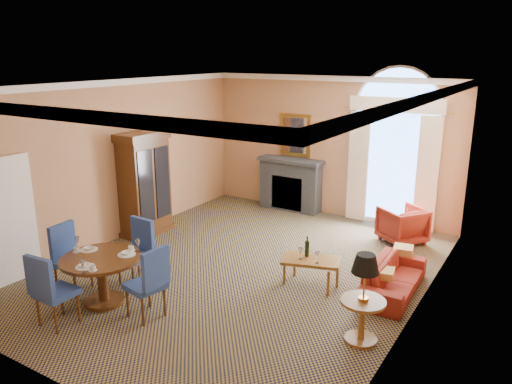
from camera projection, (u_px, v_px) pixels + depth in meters
The scene contains 12 objects.
ground at pixel (241, 269), 8.83m from camera, with size 7.50×7.50×0.00m, color #13133C.
room_envelope at pixel (260, 123), 8.71m from camera, with size 6.04×7.52×3.45m.
armoire at pixel (145, 185), 10.33m from camera, with size 0.62×1.10×2.15m.
dining_table at pixel (102, 269), 7.50m from camera, with size 1.20×1.20×0.95m.
dining_chair_north at pixel (139, 247), 8.19m from camera, with size 0.56×0.56×1.08m.
dining_chair_south at pixel (49, 287), 6.81m from camera, with size 0.51×0.52×1.08m.
dining_chair_east at pixel (150, 279), 7.05m from camera, with size 0.57×0.57×1.08m.
dining_chair_west at pixel (68, 253), 7.96m from camera, with size 0.55×0.55×1.08m.
sofa at pixel (394, 278), 7.91m from camera, with size 1.72×0.67×0.50m, color maroon.
armchair at pixel (402, 225), 9.99m from camera, with size 0.78×0.80×0.73m, color maroon.
coffee_table at pixel (311, 261), 8.10m from camera, with size 1.04×0.77×0.82m.
side_table at pixel (364, 288), 6.44m from camera, with size 0.60×0.60×1.21m.
Camera 1 is at (4.48, -6.78, 3.71)m, focal length 35.00 mm.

